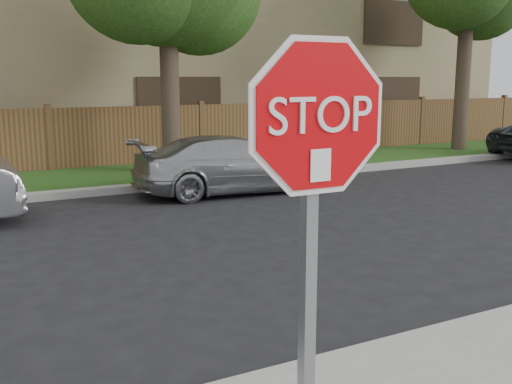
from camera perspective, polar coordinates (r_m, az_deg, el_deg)
ground at (r=5.06m, az=4.33°, el=-16.56°), size 90.00×90.00×0.00m
far_curb at (r=12.37m, az=-16.37°, el=-0.07°), size 70.00×0.30×0.15m
grass_strip at (r=13.97m, az=-17.78°, el=1.00°), size 70.00×3.00×0.12m
fence at (r=15.44m, az=-19.05°, el=4.59°), size 70.00×0.12×1.60m
apartment_building at (r=20.95m, az=-22.11°, el=13.37°), size 35.20×9.20×7.20m
stop_sign at (r=2.80m, az=5.62°, el=0.63°), size 1.01×0.13×2.55m
sedan_right at (r=12.22m, az=-2.31°, el=2.65°), size 4.13×1.92×1.17m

